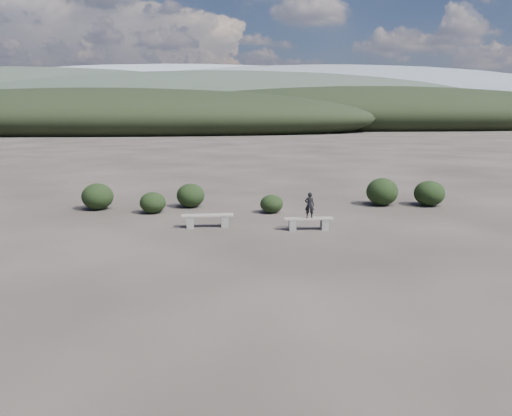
{
  "coord_description": "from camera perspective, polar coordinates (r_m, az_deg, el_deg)",
  "views": [
    {
      "loc": [
        -1.34,
        -12.18,
        4.15
      ],
      "look_at": [
        -0.33,
        3.5,
        1.1
      ],
      "focal_mm": 35.0,
      "sensor_mm": 36.0,
      "label": 1
    }
  ],
  "objects": [
    {
      "name": "shrub_b",
      "position": [
        22.07,
        -7.49,
        1.43
      ],
      "size": [
        1.22,
        1.22,
        1.05
      ],
      "primitive_type": "ellipsoid",
      "color": "black",
      "rests_on": "ground"
    },
    {
      "name": "mountain_ridges",
      "position": [
        351.35,
        -4.82,
        12.03
      ],
      "size": [
        500.0,
        400.0,
        56.0
      ],
      "color": "black",
      "rests_on": "ground"
    },
    {
      "name": "shrub_d",
      "position": [
        23.03,
        14.22,
        1.81
      ],
      "size": [
        1.4,
        1.4,
        1.23
      ],
      "primitive_type": "ellipsoid",
      "color": "black",
      "rests_on": "ground"
    },
    {
      "name": "shrub_e",
      "position": [
        23.52,
        19.21,
        1.6
      ],
      "size": [
        1.35,
        1.35,
        1.12
      ],
      "primitive_type": "ellipsoid",
      "color": "black",
      "rests_on": "ground"
    },
    {
      "name": "seated_person",
      "position": [
        17.69,
        6.14,
        0.33
      ],
      "size": [
        0.37,
        0.28,
        0.92
      ],
      "primitive_type": "imported",
      "rotation": [
        0.0,
        0.0,
        2.94
      ],
      "color": "black",
      "rests_on": "bench_right"
    },
    {
      "name": "bench_left",
      "position": [
        18.2,
        -5.56,
        -1.32
      ],
      "size": [
        1.89,
        0.47,
        0.47
      ],
      "rotation": [
        0.0,
        0.0,
        0.04
      ],
      "color": "slate",
      "rests_on": "ground"
    },
    {
      "name": "bench_right",
      "position": [
        17.82,
        6.02,
        -1.67
      ],
      "size": [
        1.74,
        0.39,
        0.43
      ],
      "rotation": [
        0.0,
        0.0,
        0.01
      ],
      "color": "slate",
      "rests_on": "ground"
    },
    {
      "name": "shrub_f",
      "position": [
        22.43,
        -17.66,
        1.27
      ],
      "size": [
        1.33,
        1.33,
        1.13
      ],
      "primitive_type": "ellipsoid",
      "color": "black",
      "rests_on": "ground"
    },
    {
      "name": "ground",
      "position": [
        12.93,
        2.48,
        -7.74
      ],
      "size": [
        1200.0,
        1200.0,
        0.0
      ],
      "primitive_type": "plane",
      "color": "#2A2421",
      "rests_on": "ground"
    },
    {
      "name": "shrub_a",
      "position": [
        21.06,
        -11.72,
        0.6
      ],
      "size": [
        1.07,
        1.07,
        0.88
      ],
      "primitive_type": "ellipsoid",
      "color": "black",
      "rests_on": "ground"
    },
    {
      "name": "shrub_c",
      "position": [
        20.68,
        1.79,
        0.48
      ],
      "size": [
        0.95,
        0.95,
        0.76
      ],
      "primitive_type": "ellipsoid",
      "color": "black",
      "rests_on": "ground"
    }
  ]
}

